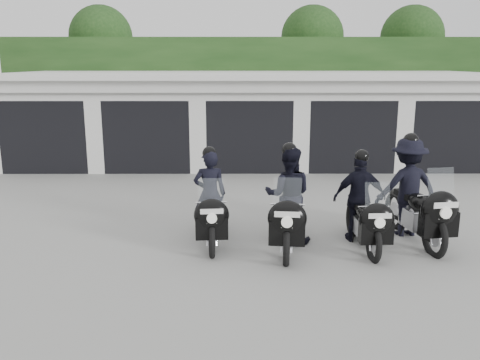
{
  "coord_description": "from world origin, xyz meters",
  "views": [
    {
      "loc": [
        -0.35,
        -9.67,
        3.34
      ],
      "look_at": [
        -0.31,
        0.09,
        1.05
      ],
      "focal_mm": 38.0,
      "sensor_mm": 36.0,
      "label": 1
    }
  ],
  "objects_px": {
    "police_bike_c": "(362,204)",
    "police_bike_d": "(412,193)",
    "police_bike_b": "(288,202)",
    "police_bike_a": "(210,204)"
  },
  "relations": [
    {
      "from": "police_bike_c",
      "to": "police_bike_d",
      "type": "bearing_deg",
      "value": 16.53
    },
    {
      "from": "police_bike_b",
      "to": "police_bike_d",
      "type": "height_order",
      "value": "police_bike_d"
    },
    {
      "from": "police_bike_a",
      "to": "police_bike_d",
      "type": "height_order",
      "value": "police_bike_d"
    },
    {
      "from": "police_bike_b",
      "to": "police_bike_c",
      "type": "bearing_deg",
      "value": 8.81
    },
    {
      "from": "police_bike_c",
      "to": "police_bike_d",
      "type": "relative_size",
      "value": 0.88
    },
    {
      "from": "police_bike_a",
      "to": "police_bike_d",
      "type": "bearing_deg",
      "value": -1.3
    },
    {
      "from": "police_bike_d",
      "to": "police_bike_b",
      "type": "bearing_deg",
      "value": -178.46
    },
    {
      "from": "police_bike_a",
      "to": "police_bike_c",
      "type": "distance_m",
      "value": 2.81
    },
    {
      "from": "police_bike_b",
      "to": "police_bike_d",
      "type": "relative_size",
      "value": 0.94
    },
    {
      "from": "police_bike_a",
      "to": "police_bike_c",
      "type": "height_order",
      "value": "police_bike_a"
    }
  ]
}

